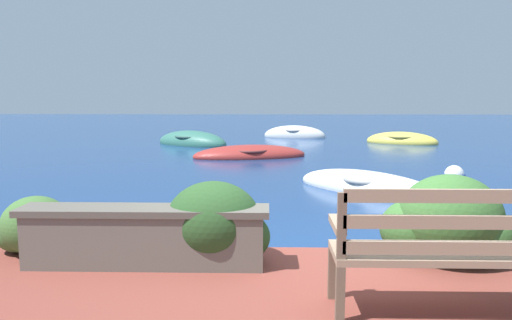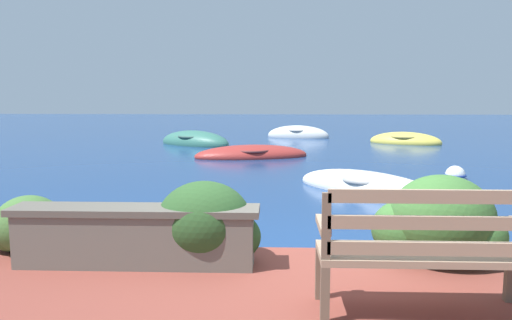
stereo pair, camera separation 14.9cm
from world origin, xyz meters
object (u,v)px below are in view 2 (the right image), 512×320
(rowboat_nearest, at_px, (368,189))
(rowboat_distant, at_px, (298,136))
(rowboat_outer, at_px, (405,142))
(mooring_buoy, at_px, (455,175))
(rowboat_far, at_px, (195,143))
(rowboat_mid, at_px, (252,155))
(park_bench, at_px, (426,248))

(rowboat_nearest, bearing_deg, rowboat_distant, -39.75)
(rowboat_nearest, relative_size, rowboat_outer, 1.02)
(mooring_buoy, bearing_deg, rowboat_far, 133.98)
(rowboat_far, height_order, mooring_buoy, rowboat_far)
(rowboat_far, xyz_separation_m, rowboat_distant, (3.76, 3.21, -0.00))
(rowboat_outer, distance_m, mooring_buoy, 7.73)
(rowboat_far, bearing_deg, mooring_buoy, 167.50)
(mooring_buoy, bearing_deg, rowboat_mid, 142.27)
(rowboat_outer, bearing_deg, rowboat_far, -146.80)
(rowboat_far, distance_m, mooring_buoy, 9.52)
(rowboat_nearest, relative_size, rowboat_far, 0.93)
(rowboat_outer, bearing_deg, rowboat_distant, 174.66)
(rowboat_distant, bearing_deg, rowboat_mid, 92.37)
(park_bench, distance_m, rowboat_nearest, 5.67)
(rowboat_mid, bearing_deg, rowboat_far, 108.69)
(park_bench, bearing_deg, rowboat_nearest, 85.25)
(rowboat_distant, bearing_deg, park_bench, 106.37)
(park_bench, distance_m, rowboat_outer, 15.26)
(rowboat_mid, height_order, rowboat_outer, rowboat_outer)
(rowboat_nearest, height_order, rowboat_mid, rowboat_nearest)
(park_bench, relative_size, rowboat_mid, 0.43)
(rowboat_nearest, xyz_separation_m, rowboat_outer, (3.03, 9.21, 0.01))
(rowboat_outer, xyz_separation_m, rowboat_distant, (-3.77, 2.38, 0.01))
(park_bench, xyz_separation_m, rowboat_far, (-3.87, 13.97, -0.63))
(park_bench, relative_size, rowboat_outer, 0.52)
(rowboat_nearest, bearing_deg, rowboat_far, -15.14)
(rowboat_nearest, distance_m, rowboat_distant, 11.61)
(park_bench, height_order, rowboat_nearest, park_bench)
(park_bench, relative_size, rowboat_far, 0.48)
(rowboat_mid, height_order, rowboat_far, rowboat_far)
(rowboat_far, bearing_deg, rowboat_nearest, 151.78)
(rowboat_distant, height_order, mooring_buoy, rowboat_distant)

